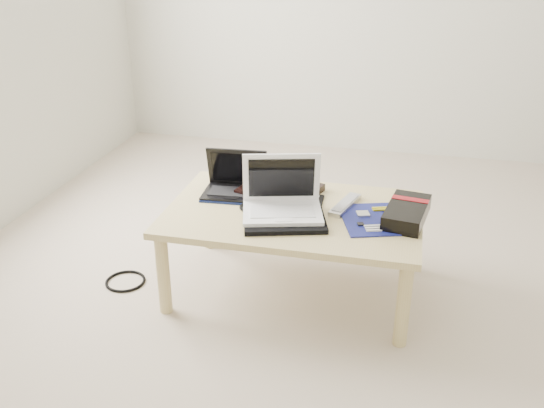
% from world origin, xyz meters
% --- Properties ---
extents(ground, '(4.00, 4.00, 0.00)m').
position_xyz_m(ground, '(0.00, 0.00, 0.00)').
color(ground, beige).
rests_on(ground, ground).
extents(coffee_table, '(1.10, 0.70, 0.40)m').
position_xyz_m(coffee_table, '(-0.31, 0.00, 0.35)').
color(coffee_table, tan).
rests_on(coffee_table, ground).
extents(book, '(0.40, 0.36, 0.03)m').
position_xyz_m(book, '(-0.41, 0.17, 0.42)').
color(book, black).
rests_on(book, coffee_table).
extents(netbook, '(0.30, 0.23, 0.21)m').
position_xyz_m(netbook, '(-0.61, 0.12, 0.44)').
color(netbook, black).
rests_on(netbook, coffee_table).
extents(tablet, '(0.23, 0.18, 0.01)m').
position_xyz_m(tablet, '(-0.31, 0.09, 0.41)').
color(tablet, black).
rests_on(tablet, coffee_table).
extents(remote, '(0.12, 0.25, 0.02)m').
position_xyz_m(remote, '(-0.09, 0.09, 0.41)').
color(remote, '#B1B1B6').
rests_on(remote, coffee_table).
extents(neoprene_sleeve, '(0.39, 0.33, 0.02)m').
position_xyz_m(neoprene_sleeve, '(-0.32, -0.12, 0.41)').
color(neoprene_sleeve, black).
rests_on(neoprene_sleeve, coffee_table).
extents(white_laptop, '(0.38, 0.31, 0.24)m').
position_xyz_m(white_laptop, '(-0.35, -0.06, 0.47)').
color(white_laptop, white).
rests_on(white_laptop, neoprene_sleeve).
extents(motherboard, '(0.33, 0.37, 0.01)m').
position_xyz_m(motherboard, '(0.04, -0.01, 0.40)').
color(motherboard, '#0D1055').
rests_on(motherboard, coffee_table).
extents(gpu_box, '(0.20, 0.33, 0.07)m').
position_xyz_m(gpu_box, '(0.17, 0.02, 0.43)').
color(gpu_box, black).
rests_on(gpu_box, coffee_table).
extents(cable_coil, '(0.12, 0.12, 0.01)m').
position_xyz_m(cable_coil, '(-0.49, -0.02, 0.41)').
color(cable_coil, black).
rests_on(cable_coil, coffee_table).
extents(floor_cable_coil, '(0.20, 0.20, 0.01)m').
position_xyz_m(floor_cable_coil, '(-1.08, -0.13, 0.01)').
color(floor_cable_coil, black).
rests_on(floor_cable_coil, ground).
extents(floor_cable_trail, '(0.19, 0.34, 0.01)m').
position_xyz_m(floor_cable_trail, '(-0.94, -0.04, 0.00)').
color(floor_cable_trail, black).
rests_on(floor_cable_trail, ground).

